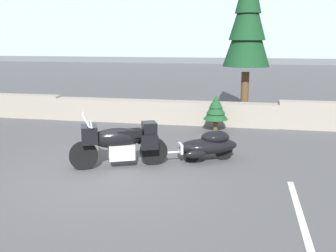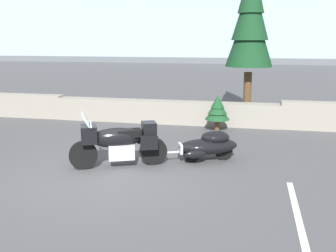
# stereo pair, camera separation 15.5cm
# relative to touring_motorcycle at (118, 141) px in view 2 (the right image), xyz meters

# --- Properties ---
(ground_plane) EXTENTS (80.00, 80.00, 0.00)m
(ground_plane) POSITION_rel_touring_motorcycle_xyz_m (-0.00, -0.58, -0.62)
(ground_plane) COLOR #4C4C4F
(stone_guard_wall) EXTENTS (24.00, 0.58, 0.93)m
(stone_guard_wall) POSITION_rel_touring_motorcycle_xyz_m (0.29, 5.07, -0.18)
(stone_guard_wall) COLOR gray
(stone_guard_wall) RESTS_ON ground
(distant_ridgeline) EXTENTS (240.00, 80.00, 16.00)m
(distant_ridgeline) POSITION_rel_touring_motorcycle_xyz_m (-0.00, 95.07, 7.38)
(distant_ridgeline) COLOR #99A8BF
(distant_ridgeline) RESTS_ON ground
(touring_motorcycle) EXTENTS (2.17, 1.29, 1.33)m
(touring_motorcycle) POSITION_rel_touring_motorcycle_xyz_m (0.00, 0.00, 0.00)
(touring_motorcycle) COLOR black
(touring_motorcycle) RESTS_ON ground
(car_shaped_trailer) EXTENTS (2.16, 1.25, 0.76)m
(car_shaped_trailer) POSITION_rel_touring_motorcycle_xyz_m (2.03, 0.90, -0.21)
(car_shaped_trailer) COLOR black
(car_shaped_trailer) RESTS_ON ground
(pine_tree_tall) EXTENTS (1.78, 1.78, 5.93)m
(pine_tree_tall) POSITION_rel_touring_motorcycle_xyz_m (2.84, 7.00, 3.09)
(pine_tree_tall) COLOR brown
(pine_tree_tall) RESTS_ON ground
(pine_sapling_near) EXTENTS (0.80, 0.80, 1.18)m
(pine_sapling_near) POSITION_rel_touring_motorcycle_xyz_m (1.94, 4.22, 0.11)
(pine_sapling_near) COLOR brown
(pine_sapling_near) RESTS_ON ground
(parking_stripe_marker) EXTENTS (0.12, 3.60, 0.01)m
(parking_stripe_marker) POSITION_rel_touring_motorcycle_xyz_m (3.88, -2.08, -0.62)
(parking_stripe_marker) COLOR silver
(parking_stripe_marker) RESTS_ON ground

